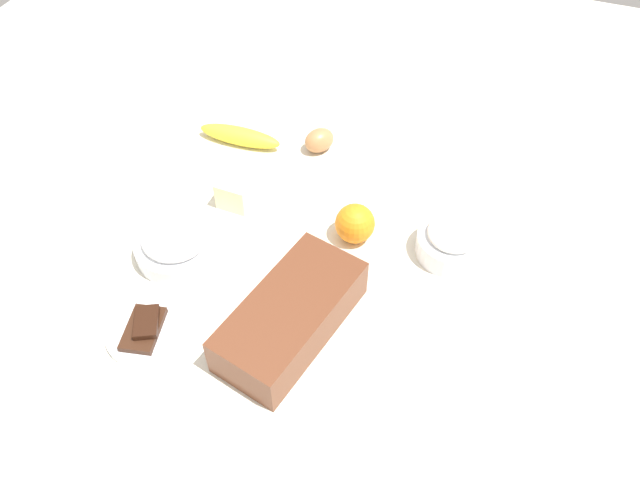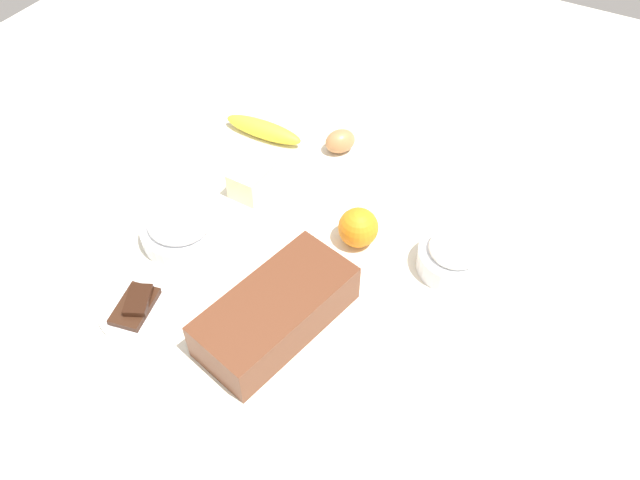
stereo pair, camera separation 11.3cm
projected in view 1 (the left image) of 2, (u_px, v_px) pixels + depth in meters
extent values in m
cube|color=silver|center=(320.00, 257.00, 1.17)|extent=(2.40, 2.40, 0.02)
cube|color=brown|center=(291.00, 316.00, 1.02)|extent=(0.30, 0.19, 0.08)
cube|color=black|center=(291.00, 315.00, 1.02)|extent=(0.29, 0.18, 0.07)
cylinder|color=white|center=(451.00, 244.00, 1.15)|extent=(0.13, 0.13, 0.04)
torus|color=white|center=(453.00, 238.00, 1.14)|extent=(0.13, 0.13, 0.01)
ellipsoid|color=white|center=(454.00, 233.00, 1.13)|extent=(0.10, 0.10, 0.03)
cylinder|color=white|center=(178.00, 247.00, 1.15)|extent=(0.16, 0.16, 0.04)
torus|color=white|center=(176.00, 242.00, 1.14)|extent=(0.16, 0.16, 0.01)
ellipsoid|color=white|center=(175.00, 237.00, 1.13)|extent=(0.12, 0.12, 0.04)
ellipsoid|color=yellow|center=(240.00, 136.00, 1.37)|extent=(0.05, 0.19, 0.04)
sphere|color=orange|center=(355.00, 223.00, 1.16)|extent=(0.08, 0.08, 0.08)
cube|color=#F4EDB2|center=(239.00, 187.00, 1.24)|extent=(0.09, 0.07, 0.06)
ellipsoid|color=#B57B4A|center=(319.00, 140.00, 1.35)|extent=(0.09, 0.08, 0.05)
cylinder|color=white|center=(145.00, 333.00, 1.04)|extent=(0.13, 0.13, 0.01)
cube|color=#381E11|center=(143.00, 329.00, 1.03)|extent=(0.10, 0.07, 0.01)
cube|color=black|center=(146.00, 322.00, 1.03)|extent=(0.07, 0.06, 0.01)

